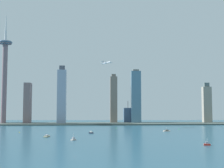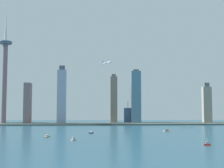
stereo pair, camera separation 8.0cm
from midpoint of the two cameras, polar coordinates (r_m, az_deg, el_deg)
The scene contains 18 objects.
ground_plane at distance 306.54m, azimuth -7.36°, elevation -13.80°, with size 6000.00×6000.00×0.00m, color #244B5F.
waterfront_pier at distance 779.82m, azimuth -4.31°, elevation -7.92°, with size 928.64×79.06×3.23m, color #3F4D48.
observation_tower at distance 834.74m, azimuth -20.61°, elevation 2.99°, with size 36.74×36.74×314.21m.
skyscraper_1 at distance 856.99m, azimuth 18.40°, elevation -3.87°, with size 24.08×16.38×115.66m.
skyscraper_2 at distance 793.32m, azimuth -9.99°, elevation -2.39°, with size 23.88×16.43×160.26m.
skyscraper_3 at distance 808.76m, azimuth 4.81°, elevation -2.59°, with size 27.07×17.85×152.91m.
skyscraper_5 at distance 819.48m, azimuth 0.33°, elevation -3.10°, with size 19.75×26.22×140.82m.
skyscraper_6 at distance 842.09m, azimuth 3.20°, elevation -6.26°, with size 25.00×22.38×63.86m.
skyscraper_7 at distance 815.92m, azimuth -16.49°, elevation -3.74°, with size 16.91×26.55×112.85m.
boat_1 at distance 581.96m, azimuth 10.87°, elevation -9.12°, with size 14.26×7.55×8.23m.
boat_3 at distance 390.78m, azimuth 18.45°, elevation -11.30°, with size 8.44×4.48×9.60m.
boat_4 at distance 481.97m, azimuth -12.91°, elevation -10.08°, with size 7.43×18.26×3.80m.
boat_5 at distance 429.91m, azimuth -7.71°, elevation -10.84°, with size 7.33×9.86×10.90m.
boat_7 at distance 529.35m, azimuth -4.19°, elevation -9.64°, with size 8.60×6.53×4.24m.
channel_buoy_0 at distance 569.71m, azimuth -18.00°, elevation -9.09°, with size 1.26×1.26×2.57m, color yellow.
channel_buoy_1 at distance 645.48m, azimuth 0.83°, elevation -8.75°, with size 1.47×1.47×1.67m, color green.
channel_buoy_2 at distance 633.89m, azimuth 13.21°, elevation -8.71°, with size 1.86×1.86×1.83m, color green.
airplane at distance 685.92m, azimuth -1.14°, elevation 4.28°, with size 31.64×31.01×8.01m.
Camera 2 is at (25.61, -301.24, 50.67)m, focal length 45.83 mm.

